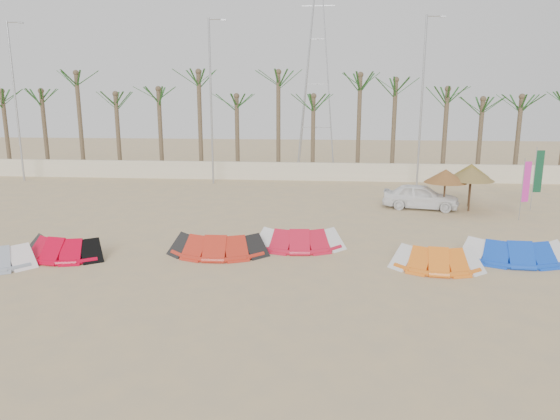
# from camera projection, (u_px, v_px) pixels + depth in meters

# --- Properties ---
(ground) EXTENTS (120.00, 120.00, 0.00)m
(ground) POSITION_uv_depth(u_px,v_px,m) (262.00, 295.00, 15.03)
(ground) COLOR tan
(ground) RESTS_ON ground
(boundary_wall) EXTENTS (60.00, 0.30, 1.30)m
(boundary_wall) POSITION_uv_depth(u_px,v_px,m) (300.00, 171.00, 36.27)
(boundary_wall) COLOR beige
(boundary_wall) RESTS_ON ground
(palm_line) EXTENTS (52.00, 4.00, 7.70)m
(palm_line) POSITION_uv_depth(u_px,v_px,m) (311.00, 90.00, 36.42)
(palm_line) COLOR brown
(palm_line) RESTS_ON ground
(lamp_a) EXTENTS (1.25, 0.14, 11.00)m
(lamp_a) POSITION_uv_depth(u_px,v_px,m) (16.00, 99.00, 35.02)
(lamp_a) COLOR #A5A8AD
(lamp_a) RESTS_ON ground
(lamp_b) EXTENTS (1.25, 0.14, 11.00)m
(lamp_b) POSITION_uv_depth(u_px,v_px,m) (212.00, 99.00, 33.76)
(lamp_b) COLOR #A5A8AD
(lamp_b) RESTS_ON ground
(lamp_c) EXTENTS (1.25, 0.14, 11.00)m
(lamp_c) POSITION_uv_depth(u_px,v_px,m) (422.00, 99.00, 32.50)
(lamp_c) COLOR #A5A8AD
(lamp_c) RESTS_ON ground
(pylon) EXTENTS (3.00, 3.00, 14.00)m
(pylon) POSITION_uv_depth(u_px,v_px,m) (316.00, 169.00, 42.16)
(pylon) COLOR #A5A8AD
(pylon) RESTS_ON ground
(kite_red_left) EXTENTS (3.39, 1.91, 0.90)m
(kite_red_left) POSITION_uv_depth(u_px,v_px,m) (65.00, 245.00, 18.66)
(kite_red_left) COLOR red
(kite_red_left) RESTS_ON ground
(kite_red_mid) EXTENTS (3.66, 1.60, 0.90)m
(kite_red_mid) POSITION_uv_depth(u_px,v_px,m) (219.00, 242.00, 19.07)
(kite_red_mid) COLOR red
(kite_red_mid) RESTS_ON ground
(kite_red_right) EXTENTS (3.52, 1.74, 0.90)m
(kite_red_right) POSITION_uv_depth(u_px,v_px,m) (300.00, 237.00, 19.86)
(kite_red_right) COLOR red
(kite_red_right) RESTS_ON ground
(kite_orange) EXTENTS (3.16, 1.76, 0.90)m
(kite_orange) POSITION_uv_depth(u_px,v_px,m) (435.00, 256.00, 17.41)
(kite_orange) COLOR orange
(kite_orange) RESTS_ON ground
(kite_blue) EXTENTS (3.76, 1.67, 0.90)m
(kite_blue) POSITION_uv_depth(u_px,v_px,m) (513.00, 248.00, 18.32)
(kite_blue) COLOR blue
(kite_blue) RESTS_ON ground
(parasol_left) EXTENTS (2.19, 2.19, 2.24)m
(parasol_left) POSITION_uv_depth(u_px,v_px,m) (446.00, 176.00, 25.83)
(parasol_left) COLOR #4C331E
(parasol_left) RESTS_ON ground
(parasol_mid) EXTENTS (2.35, 2.35, 2.34)m
(parasol_mid) POSITION_uv_depth(u_px,v_px,m) (471.00, 174.00, 25.89)
(parasol_mid) COLOR #4C331E
(parasol_mid) RESTS_ON ground
(parasol_right) EXTENTS (1.95, 1.95, 2.35)m
(parasol_right) POSITION_uv_depth(u_px,v_px,m) (471.00, 170.00, 27.10)
(parasol_right) COLOR #4C331E
(parasol_right) RESTS_ON ground
(flag_pink) EXTENTS (0.44, 0.18, 3.03)m
(flag_pink) POSITION_uv_depth(u_px,v_px,m) (526.00, 184.00, 23.98)
(flag_pink) COLOR #A5A8AD
(flag_pink) RESTS_ON ground
(flag_green) EXTENTS (0.45, 0.04, 3.38)m
(flag_green) POSITION_uv_depth(u_px,v_px,m) (538.00, 173.00, 25.97)
(flag_green) COLOR #A5A8AD
(flag_green) RESTS_ON ground
(car) EXTENTS (4.20, 2.33, 1.35)m
(car) POSITION_uv_depth(u_px,v_px,m) (421.00, 196.00, 26.76)
(car) COLOR white
(car) RESTS_ON ground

